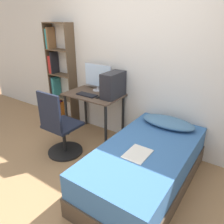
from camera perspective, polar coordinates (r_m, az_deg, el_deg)
ground_plane at (r=2.86m, az=-12.14°, el=-19.21°), size 14.00×14.00×0.00m
wall_back at (r=3.42m, az=5.57°, el=12.16°), size 8.00×0.05×2.50m
desk at (r=3.63m, az=-4.73°, el=2.72°), size 0.93×0.59×0.77m
bookshelf at (r=4.36m, az=-13.75°, el=8.85°), size 0.56×0.22×1.84m
office_chair at (r=3.28m, az=-13.40°, el=-4.88°), size 0.53×0.53×1.01m
bed at (r=2.74m, az=8.54°, el=-13.95°), size 0.96×1.84×0.54m
pillow at (r=3.09m, az=14.42°, el=-2.61°), size 0.73×0.36×0.11m
magazine at (r=2.45m, az=6.69°, el=-10.80°), size 0.24×0.32×0.01m
monitor at (r=3.69m, az=-3.72°, el=9.22°), size 0.54×0.18×0.45m
keyboard at (r=3.52m, az=-6.61°, el=4.50°), size 0.34×0.14×0.02m
pc_tower at (r=3.37m, az=0.32°, el=7.08°), size 0.21×0.43×0.39m
mouse at (r=3.39m, az=-3.77°, el=3.83°), size 0.06×0.09×0.02m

